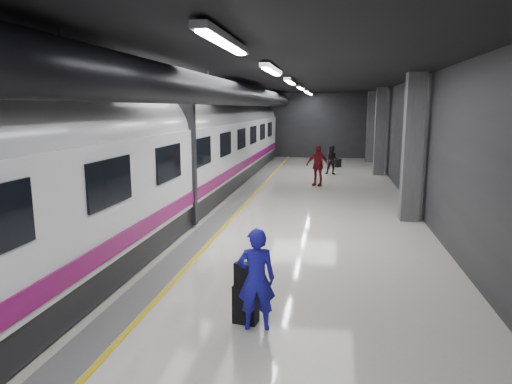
{
  "coord_description": "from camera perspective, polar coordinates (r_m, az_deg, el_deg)",
  "views": [
    {
      "loc": [
        2.15,
        -12.53,
        3.47
      ],
      "look_at": [
        0.33,
        -1.77,
        1.45
      ],
      "focal_mm": 32.0,
      "sensor_mm": 36.0,
      "label": 1
    }
  ],
  "objects": [
    {
      "name": "ground",
      "position": [
        13.18,
        -0.15,
        -4.77
      ],
      "size": [
        40.0,
        40.0,
        0.0
      ],
      "primitive_type": "plane",
      "color": "beige",
      "rests_on": "ground"
    },
    {
      "name": "platform_hall",
      "position": [
        13.71,
        -0.67,
        10.78
      ],
      "size": [
        10.02,
        40.02,
        4.51
      ],
      "color": "black",
      "rests_on": "ground"
    },
    {
      "name": "train",
      "position": [
        13.72,
        -13.69,
        4.34
      ],
      "size": [
        3.05,
        38.0,
        4.05
      ],
      "color": "black",
      "rests_on": "ground"
    },
    {
      "name": "traveler_main",
      "position": [
        7.27,
        0.04,
        -10.82
      ],
      "size": [
        0.66,
        0.5,
        1.65
      ],
      "primitive_type": "imported",
      "rotation": [
        0.0,
        0.0,
        3.33
      ],
      "color": "#2219C2",
      "rests_on": "ground"
    },
    {
      "name": "suitcase_main",
      "position": [
        7.65,
        -1.29,
        -13.81
      ],
      "size": [
        0.43,
        0.31,
        0.64
      ],
      "primitive_type": "cube",
      "rotation": [
        0.0,
        0.0,
        -0.17
      ],
      "color": "black",
      "rests_on": "ground"
    },
    {
      "name": "shoulder_bag",
      "position": [
        7.43,
        -1.57,
        -10.29
      ],
      "size": [
        0.32,
        0.24,
        0.38
      ],
      "primitive_type": "cube",
      "rotation": [
        0.0,
        0.0,
        -0.33
      ],
      "color": "black",
      "rests_on": "suitcase_main"
    },
    {
      "name": "traveler_far_a",
      "position": [
        24.32,
        9.5,
        3.95
      ],
      "size": [
        0.76,
        0.6,
        1.52
      ],
      "primitive_type": "imported",
      "rotation": [
        0.0,
        0.0,
        -0.03
      ],
      "color": "black",
      "rests_on": "ground"
    },
    {
      "name": "traveler_far_b",
      "position": [
        20.71,
        7.7,
        3.32
      ],
      "size": [
        1.16,
        0.78,
        1.84
      ],
      "primitive_type": "imported",
      "rotation": [
        0.0,
        0.0,
        -0.34
      ],
      "color": "maroon",
      "rests_on": "ground"
    },
    {
      "name": "suitcase_far",
      "position": [
        27.47,
        10.23,
        3.58
      ],
      "size": [
        0.39,
        0.34,
        0.49
      ],
      "primitive_type": "cube",
      "rotation": [
        0.0,
        0.0,
        0.43
      ],
      "color": "black",
      "rests_on": "ground"
    }
  ]
}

